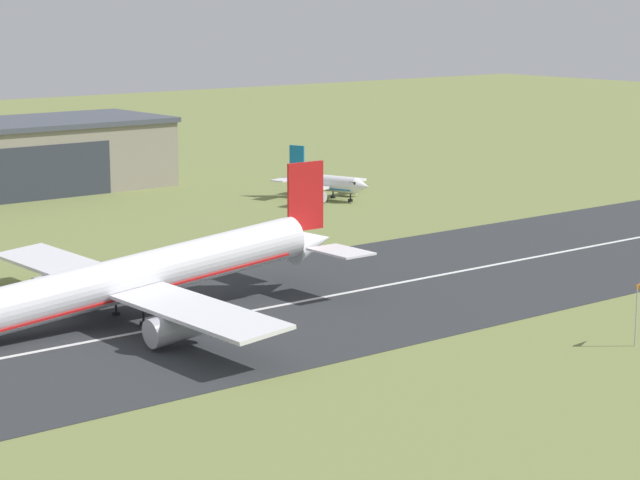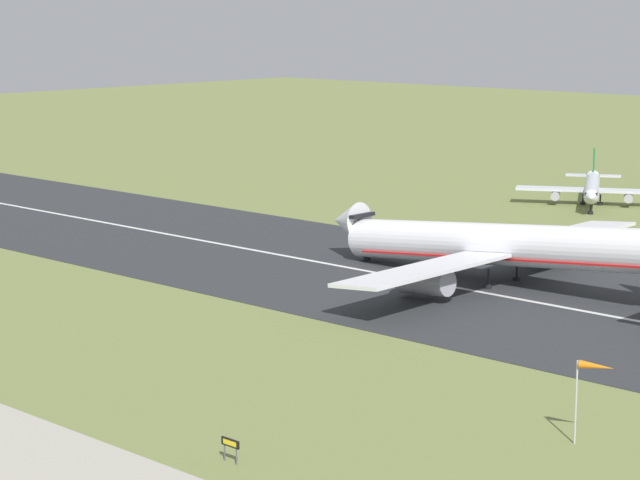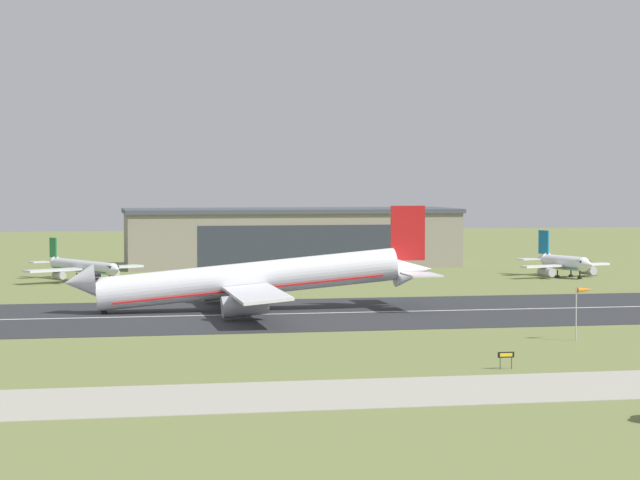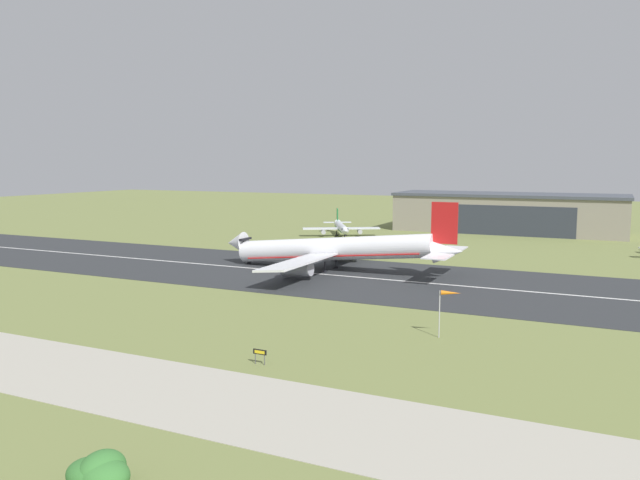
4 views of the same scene
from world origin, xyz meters
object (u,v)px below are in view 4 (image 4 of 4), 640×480
at_px(shrub_clump, 100,474).
at_px(windsock_pole, 449,295).
at_px(airplane_landing, 334,250).
at_px(runway_sign, 260,353).
at_px(airplane_parked_west, 341,227).

height_order(shrub_clump, windsock_pole, windsock_pole).
relative_size(airplane_landing, shrub_clump, 11.08).
height_order(airplane_landing, runway_sign, airplane_landing).
xyz_separation_m(airplane_parked_west, windsock_pole, (57.34, -97.35, 2.88)).
relative_size(airplane_landing, windsock_pole, 8.56).
relative_size(shrub_clump, runway_sign, 2.79).
bearing_deg(runway_sign, airplane_landing, 106.42).
height_order(windsock_pole, runway_sign, windsock_pole).
height_order(shrub_clump, runway_sign, shrub_clump).
xyz_separation_m(airplane_landing, shrub_clump, (21.34, -86.99, -3.26)).
bearing_deg(shrub_clump, windsock_pole, 75.20).
distance_m(airplane_landing, windsock_pole, 52.07).
distance_m(airplane_landing, runway_sign, 61.63).
bearing_deg(airplane_parked_west, shrub_clump, -72.81).
bearing_deg(airplane_landing, runway_sign, -73.58).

